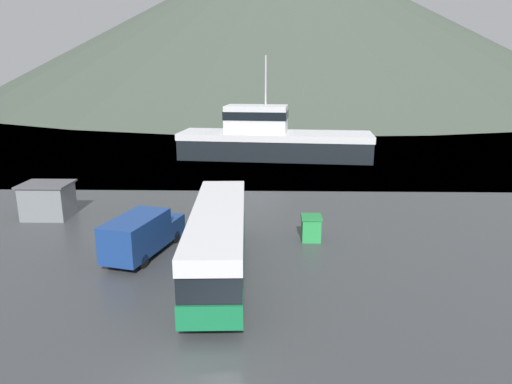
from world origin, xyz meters
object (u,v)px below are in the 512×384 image
Objects in this scene: tour_bus at (218,238)px; delivery_van at (142,233)px; storage_bin at (311,228)px; fishing_boat at (272,138)px; dock_kiosk at (48,200)px.

delivery_van is (-4.29, 2.17, -0.60)m from tour_bus.
delivery_van is 4.14× the size of storage_bin.
tour_bus is 6.75m from storage_bin.
dock_kiosk is at bearing -27.97° from fishing_boat.
tour_bus is 1.94× the size of delivery_van.
delivery_van is 10.20m from dock_kiosk.
fishing_boat is at bearing 55.96° from dock_kiosk.
tour_bus is 14.96m from dock_kiosk.
fishing_boat is 6.90× the size of dock_kiosk.
tour_bus is 8.03× the size of storage_bin.
fishing_boat is 14.76× the size of storage_bin.
tour_bus reaches higher than dock_kiosk.
storage_bin is (4.87, 4.56, -1.04)m from tour_bus.
dock_kiosk is (-15.12, -22.39, -1.04)m from fishing_boat.
storage_bin is at bearing 29.21° from delivery_van.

